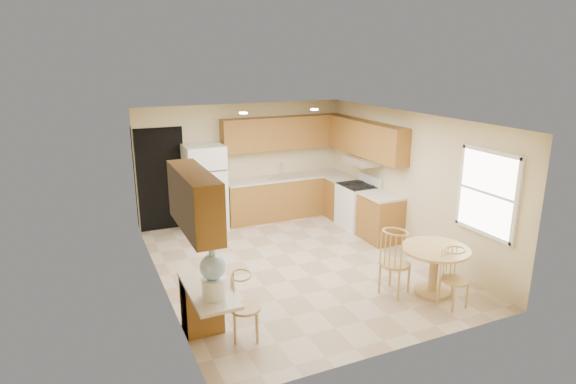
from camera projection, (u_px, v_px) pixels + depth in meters
name	position (u px, v px, depth m)	size (l,w,h in m)	color
floor	(298.00, 264.00, 8.26)	(5.50, 5.50, 0.00)	tan
ceiling	(298.00, 119.00, 7.58)	(4.50, 5.50, 0.02)	white
wall_back	(243.00, 162.00, 10.33)	(4.50, 0.02, 2.50)	beige
wall_front	(401.00, 255.00, 5.51)	(4.50, 0.02, 2.50)	beige
wall_left	(159.00, 212.00, 7.03)	(0.02, 5.50, 2.50)	beige
wall_right	(409.00, 181.00, 8.81)	(0.02, 5.50, 2.50)	beige
doorway	(161.00, 180.00, 9.68)	(0.90, 0.02, 2.10)	black
base_cab_back	(286.00, 197.00, 10.64)	(2.75, 0.60, 0.87)	#976426
counter_back	(286.00, 177.00, 10.51)	(2.75, 0.63, 0.04)	beige
base_cab_right_a	(342.00, 199.00, 10.54)	(0.60, 0.59, 0.87)	#976426
counter_right_a	(342.00, 179.00, 10.42)	(0.63, 0.59, 0.04)	beige
base_cab_right_b	(380.00, 218.00, 9.26)	(0.60, 0.80, 0.87)	#976426
counter_right_b	(381.00, 196.00, 9.14)	(0.63, 0.80, 0.04)	beige
upper_cab_back	(283.00, 133.00, 10.37)	(2.75, 0.33, 0.70)	#976426
upper_cab_right	(366.00, 139.00, 9.64)	(0.33, 2.42, 0.70)	#976426
upper_cab_left	(194.00, 201.00, 5.53)	(0.33, 1.40, 0.70)	#976426
sink	(285.00, 177.00, 10.50)	(0.78, 0.44, 0.01)	silver
range_hood	(362.00, 160.00, 9.70)	(0.50, 0.76, 0.14)	silver
desk_pedestal	(202.00, 304.00, 6.22)	(0.48, 0.42, 0.72)	#976426
desk_top	(208.00, 289.00, 5.78)	(0.50, 1.20, 0.04)	beige
window	(488.00, 193.00, 7.11)	(0.06, 1.12, 1.30)	white
can_light_a	(243.00, 113.00, 8.44)	(0.14, 0.14, 0.02)	white
can_light_b	(314.00, 109.00, 8.99)	(0.14, 0.14, 0.02)	white
refrigerator	(205.00, 188.00, 9.75)	(0.77, 0.75, 1.75)	white
stove	(357.00, 206.00, 9.93)	(0.65, 0.76, 1.09)	white
dining_table	(434.00, 264.00, 7.13)	(0.99, 0.99, 0.74)	tan
chair_table_a	(400.00, 258.00, 7.02)	(0.44, 0.57, 1.00)	tan
chair_table_b	(459.00, 275.00, 6.67)	(0.38, 0.38, 0.85)	tan
chair_desk	(247.00, 303.00, 5.91)	(0.38, 0.50, 0.87)	tan
water_crock	(213.00, 275.00, 5.47)	(0.30, 0.30, 0.62)	white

